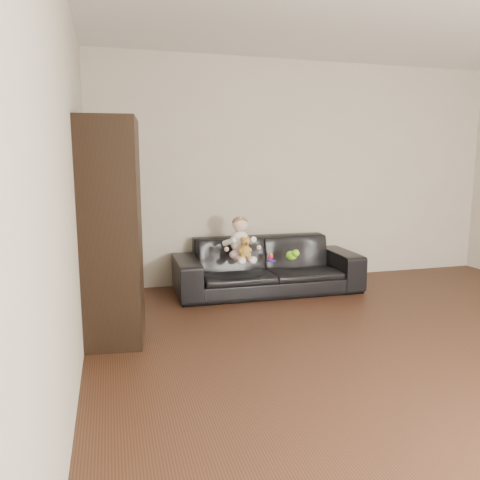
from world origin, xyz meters
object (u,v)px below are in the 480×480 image
object	(u,v)px
sofa	(267,265)
toy_rattle	(271,257)
baby	(240,241)
cabinet	(112,232)
toy_green	(291,256)
teddy_bear	(245,248)
toy_blue_disc	(271,261)

from	to	relation	value
sofa	toy_rattle	xyz separation A→B (m)	(-0.01, -0.14, 0.12)
sofa	baby	bearing A→B (deg)	-160.85
sofa	cabinet	distance (m)	2.03
toy_green	cabinet	bearing A→B (deg)	-156.55
baby	teddy_bear	size ratio (longest dim) A/B	2.13
toy_green	teddy_bear	bearing A→B (deg)	-178.64
toy_rattle	baby	bearing A→B (deg)	174.12
cabinet	sofa	bearing A→B (deg)	38.50
toy_rattle	cabinet	bearing A→B (deg)	-151.39
baby	sofa	bearing A→B (deg)	4.15
teddy_bear	cabinet	bearing A→B (deg)	-169.01
teddy_bear	toy_blue_disc	bearing A→B (deg)	-14.08
sofa	cabinet	xyz separation A→B (m)	(-1.65, -1.04, 0.58)
baby	toy_blue_disc	xyz separation A→B (m)	(0.31, -0.11, -0.20)
toy_green	toy_blue_disc	bearing A→B (deg)	175.37
sofa	teddy_bear	bearing A→B (deg)	-141.31
cabinet	toy_rattle	bearing A→B (deg)	34.90
sofa	toy_blue_disc	world-z (taller)	sofa
sofa	baby	xyz separation A→B (m)	(-0.34, -0.11, 0.30)
sofa	teddy_bear	size ratio (longest dim) A/B	9.20
sofa	toy_rattle	distance (m)	0.19
cabinet	baby	size ratio (longest dim) A/B	3.75
toy_green	toy_blue_disc	distance (m)	0.22
teddy_bear	toy_blue_disc	size ratio (longest dim) A/B	2.52
sofa	cabinet	world-z (taller)	cabinet
toy_blue_disc	teddy_bear	bearing A→B (deg)	-174.29
teddy_bear	toy_rattle	world-z (taller)	teddy_bear
toy_green	baby	bearing A→B (deg)	166.13
toy_blue_disc	cabinet	bearing A→B (deg)	-153.28
sofa	baby	world-z (taller)	baby
cabinet	toy_green	world-z (taller)	cabinet
toy_rattle	toy_blue_disc	xyz separation A→B (m)	(-0.02, -0.08, -0.02)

